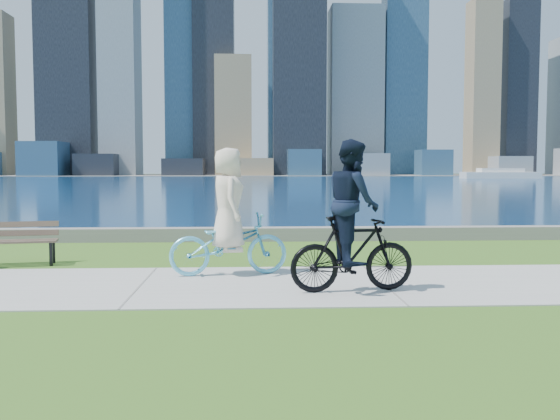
# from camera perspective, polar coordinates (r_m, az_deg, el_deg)

# --- Properties ---
(ground) EXTENTS (320.00, 320.00, 0.00)m
(ground) POSITION_cam_1_polar(r_m,az_deg,el_deg) (10.55, -12.61, -6.82)
(ground) COLOR #315A17
(ground) RESTS_ON ground
(concrete_path) EXTENTS (80.00, 3.50, 0.02)m
(concrete_path) POSITION_cam_1_polar(r_m,az_deg,el_deg) (10.55, -12.61, -6.77)
(concrete_path) COLOR #A1A19C
(concrete_path) RESTS_ON ground
(seawall) EXTENTS (90.00, 0.50, 0.35)m
(seawall) POSITION_cam_1_polar(r_m,az_deg,el_deg) (16.60, -9.00, -2.23)
(seawall) COLOR slate
(seawall) RESTS_ON ground
(bay_water) EXTENTS (320.00, 131.00, 0.01)m
(bay_water) POSITION_cam_1_polar(r_m,az_deg,el_deg) (82.25, -4.09, 2.63)
(bay_water) COLOR navy
(bay_water) RESTS_ON ground
(far_shore) EXTENTS (320.00, 30.00, 0.12)m
(far_shore) POSITION_cam_1_polar(r_m,az_deg,el_deg) (140.23, -3.57, 3.21)
(far_shore) COLOR gray
(far_shore) RESTS_ON ground
(city_skyline) EXTENTS (179.19, 21.69, 76.00)m
(city_skyline) POSITION_cam_1_polar(r_m,az_deg,el_deg) (141.66, -4.73, 13.76)
(city_skyline) COLOR #897454
(city_skyline) RESTS_ON ground
(ferry_far) EXTENTS (12.38, 3.54, 1.68)m
(ferry_far) POSITION_cam_1_polar(r_m,az_deg,el_deg) (107.90, 19.49, 3.10)
(ferry_far) COLOR silver
(ferry_far) RESTS_ON ground
(park_bench) EXTENTS (1.73, 0.85, 0.86)m
(park_bench) POSITION_cam_1_polar(r_m,az_deg,el_deg) (13.47, -23.14, -2.45)
(park_bench) COLOR black
(park_bench) RESTS_ON ground
(cyclist_woman) EXTENTS (1.06, 2.21, 2.28)m
(cyclist_woman) POSITION_cam_1_polar(r_m,az_deg,el_deg) (11.18, -4.74, -1.65)
(cyclist_woman) COLOR #62CAEF
(cyclist_woman) RESTS_ON ground
(cyclist_man) EXTENTS (0.83, 2.01, 2.36)m
(cyclist_man) POSITION_cam_1_polar(r_m,az_deg,el_deg) (9.70, 6.65, -1.67)
(cyclist_man) COLOR black
(cyclist_man) RESTS_ON ground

